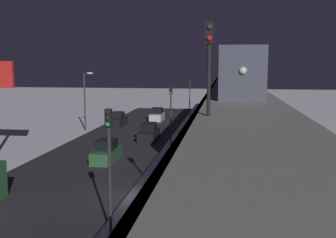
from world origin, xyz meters
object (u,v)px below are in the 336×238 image
sedan_black (149,133)px  traffic_light_far (190,92)px  subway_train (235,69)px  traffic_light_mid (171,106)px  sedan_white (157,115)px  rail_signal (209,53)px  sedan_black_2 (118,120)px  sedan_green_2 (107,152)px  traffic_light_near (109,153)px

sedan_black → traffic_light_far: bearing=81.9°
subway_train → traffic_light_mid: subway_train is taller
sedan_white → traffic_light_far: size_ratio=0.67×
sedan_black → rail_signal: bearing=-73.6°
sedan_black_2 → sedan_white: bearing=-126.4°
sedan_white → sedan_green_2: (0.00, 26.60, 0.00)m
traffic_light_far → sedan_black_2: bearing=48.6°
rail_signal → sedan_white: size_ratio=0.94×
traffic_light_near → sedan_white: bearing=-83.5°
sedan_white → traffic_light_near: size_ratio=0.67×
sedan_white → sedan_green_2: size_ratio=0.98×
sedan_green_2 → traffic_light_mid: bearing=59.9°
subway_train → rail_signal: rail_signal is taller
subway_train → rail_signal: bearing=86.1°
sedan_green_2 → traffic_light_mid: size_ratio=0.68×
sedan_white → sedan_black_2: bearing=-126.4°
rail_signal → traffic_light_far: 47.70m
sedan_black_2 → traffic_light_far: traffic_light_far is taller
sedan_black → traffic_light_near: bearing=-83.5°
sedan_green_2 → traffic_light_near: traffic_light_near is taller
subway_train → traffic_light_near: (6.72, 23.77, -3.93)m
sedan_green_2 → rail_signal: bearing=-59.3°
sedan_black → sedan_green_2: bearing=-99.7°
subway_train → traffic_light_mid: bearing=8.1°
subway_train → traffic_light_mid: (6.72, 0.96, -3.93)m
rail_signal → traffic_light_near: rail_signal is taller
traffic_light_near → traffic_light_mid: (0.00, -22.81, 0.00)m
sedan_black_2 → sedan_white: same height
sedan_black → sedan_green_2: same height
sedan_white → traffic_light_far: 7.23m
rail_signal → sedan_green_2: 20.67m
sedan_black_2 → traffic_light_far: 14.47m
traffic_light_near → traffic_light_mid: same height
rail_signal → traffic_light_mid: bearing=-78.5°
sedan_black → sedan_white: bearing=96.4°
sedan_black_2 → traffic_light_mid: 15.76m
sedan_white → sedan_black: bearing=-83.6°
sedan_black_2 → subway_train: bearing=144.8°
rail_signal → sedan_black_2: size_ratio=0.88×
rail_signal → sedan_black: 29.17m
rail_signal → traffic_light_far: size_ratio=0.62×
subway_train → sedan_black_2: size_ratio=8.10×
sedan_black_2 → traffic_light_mid: bearing=127.2°
subway_train → sedan_black: subway_train is taller
traffic_light_near → traffic_light_mid: 22.81m
traffic_light_far → traffic_light_mid: bearing=90.0°
traffic_light_mid → sedan_black_2: bearing=-52.8°
sedan_black_2 → sedan_green_2: same height
sedan_green_2 → subway_train: bearing=38.4°
sedan_white → traffic_light_far: traffic_light_far is taller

